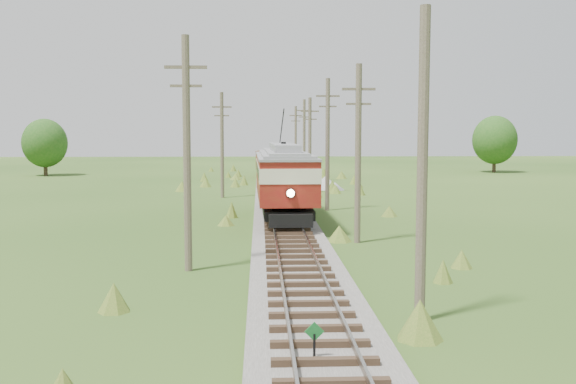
{
  "coord_description": "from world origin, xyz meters",
  "views": [
    {
      "loc": [
        -1.42,
        -12.62,
        5.35
      ],
      "look_at": [
        0.0,
        19.66,
        2.34
      ],
      "focal_mm": 40.0,
      "sensor_mm": 36.0,
      "label": 1
    }
  ],
  "objects_px": {
    "streetcar": "(284,174)",
    "gondola": "(272,160)",
    "switch_marker": "(314,341)",
    "gravel_pile": "(327,183)"
  },
  "relations": [
    {
      "from": "streetcar",
      "to": "gondola",
      "type": "xyz_separation_m",
      "value": [
        -0.0,
        38.59,
        -0.83
      ]
    },
    {
      "from": "switch_marker",
      "to": "gravel_pile",
      "type": "xyz_separation_m",
      "value": [
        5.08,
        45.88,
        -0.07
      ]
    },
    {
      "from": "gravel_pile",
      "to": "switch_marker",
      "type": "bearing_deg",
      "value": -96.31
    },
    {
      "from": "streetcar",
      "to": "gondola",
      "type": "bearing_deg",
      "value": 89.06
    },
    {
      "from": "gondola",
      "to": "gravel_pile",
      "type": "height_order",
      "value": "gondola"
    },
    {
      "from": "switch_marker",
      "to": "gondola",
      "type": "relative_size",
      "value": 0.13
    },
    {
      "from": "streetcar",
      "to": "gondola",
      "type": "relative_size",
      "value": 1.63
    },
    {
      "from": "streetcar",
      "to": "gravel_pile",
      "type": "xyz_separation_m",
      "value": [
        4.88,
        21.56,
        -2.26
      ]
    },
    {
      "from": "switch_marker",
      "to": "gondola",
      "type": "distance_m",
      "value": 62.93
    },
    {
      "from": "streetcar",
      "to": "gravel_pile",
      "type": "relative_size",
      "value": 3.87
    }
  ]
}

